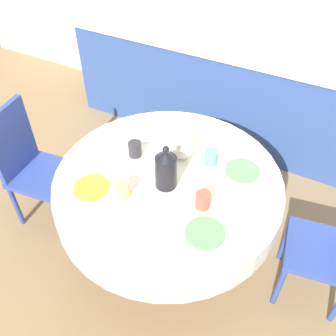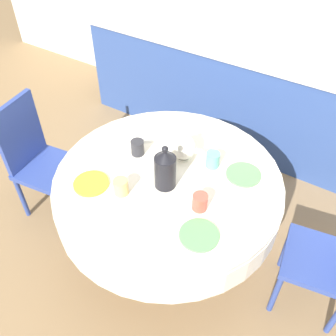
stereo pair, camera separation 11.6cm
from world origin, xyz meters
TOP-DOWN VIEW (x-y plane):
  - ground_plane at (0.00, 0.00)m, footprint 12.00×12.00m
  - kitchen_counter at (0.00, 1.49)m, footprint 3.24×0.64m
  - dining_table at (0.00, 0.00)m, footprint 1.39×1.39m
  - chair_right at (-1.03, -0.13)m, footprint 0.45×0.45m
  - plate_near_left at (-0.35, -0.28)m, footprint 0.21×0.21m
  - cup_near_left at (-0.16, -0.24)m, footprint 0.08×0.08m
  - plate_near_right at (0.36, -0.28)m, footprint 0.21×0.21m
  - cup_near_right at (0.27, -0.11)m, footprint 0.08×0.08m
  - plate_far_left at (-0.35, 0.29)m, footprint 0.21×0.21m
  - cup_far_left at (-0.28, 0.08)m, footprint 0.08×0.08m
  - plate_far_right at (0.37, 0.26)m, footprint 0.21×0.21m
  - cup_far_right at (0.18, 0.23)m, footprint 0.08×0.08m
  - coffee_carafe at (0.02, -0.06)m, footprint 0.13×0.13m
  - teapot at (-0.01, 0.20)m, footprint 0.22×0.16m

SIDE VIEW (x-z plane):
  - ground_plane at x=0.00m, z-range 0.00..0.00m
  - kitchen_counter at x=0.00m, z-range 0.00..0.93m
  - chair_right at x=-1.03m, z-range 0.04..0.98m
  - dining_table at x=0.00m, z-range 0.24..0.96m
  - plate_near_left at x=-0.35m, z-range 0.72..0.74m
  - plate_near_right at x=0.36m, z-range 0.72..0.74m
  - plate_far_left at x=-0.35m, z-range 0.72..0.74m
  - plate_far_right at x=0.37m, z-range 0.72..0.74m
  - cup_near_left at x=-0.16m, z-range 0.72..0.82m
  - cup_near_right at x=0.27m, z-range 0.72..0.82m
  - cup_far_left at x=-0.28m, z-range 0.72..0.82m
  - cup_far_right at x=0.18m, z-range 0.72..0.82m
  - teapot at x=-0.01m, z-range 0.71..0.92m
  - coffee_carafe at x=0.02m, z-range 0.70..1.00m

